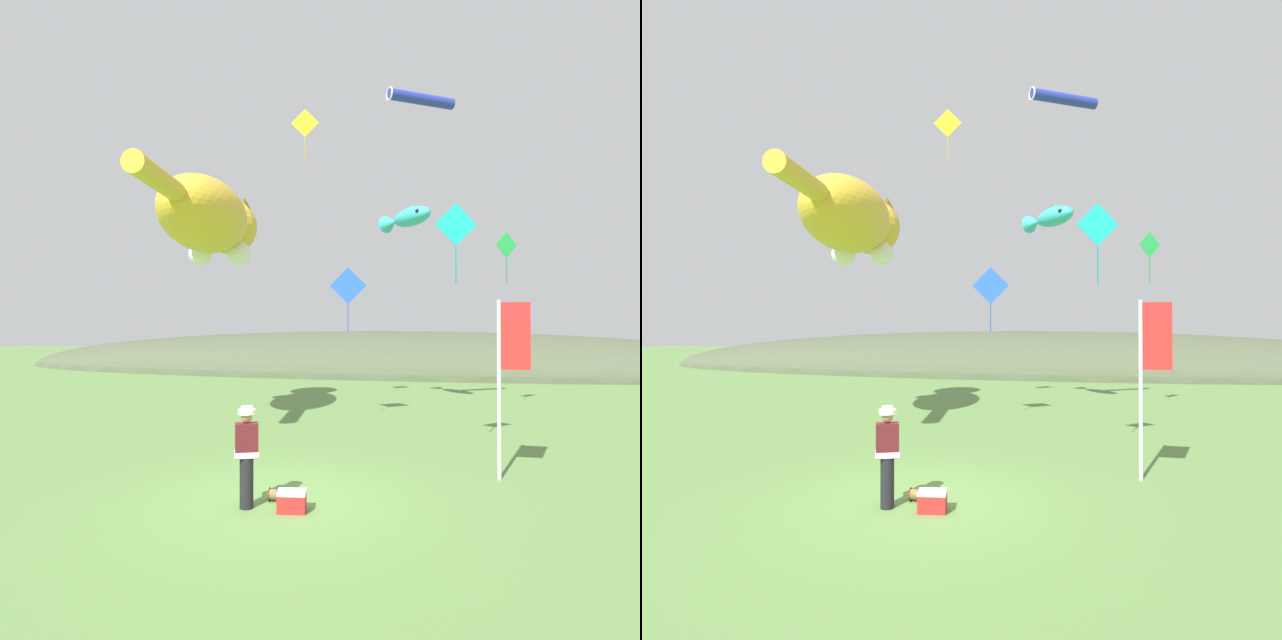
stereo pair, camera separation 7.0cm
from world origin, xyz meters
TOP-DOWN VIEW (x-y plane):
  - ground_plane at (0.00, 0.00)m, footprint 120.00×120.00m
  - distant_hill_ridge at (0.00, 27.08)m, footprint 56.48×14.13m
  - festival_attendant at (-0.41, -0.44)m, footprint 0.49×0.40m
  - kite_spool at (-0.05, -0.02)m, footprint 0.17×0.24m
  - picnic_cooler at (0.41, -0.45)m, footprint 0.53×0.39m
  - festival_banner_pole at (4.33, 2.13)m, footprint 0.66×0.08m
  - kite_giant_cat at (-4.31, 6.84)m, footprint 3.08×9.06m
  - kite_fish_windsock at (2.07, 10.23)m, footprint 2.20×2.47m
  - kite_tube_streamer at (2.59, 8.03)m, footprint 2.27×1.55m
  - kite_diamond_green at (5.61, 10.14)m, footprint 0.80×0.54m
  - kite_diamond_gold at (-1.44, 8.42)m, footprint 0.99×0.14m
  - kite_diamond_blue at (0.22, 7.57)m, footprint 1.22×0.03m
  - kite_diamond_teal at (3.39, 3.29)m, footprint 0.97×0.33m

SIDE VIEW (x-z plane):
  - ground_plane at x=0.00m, z-range 0.00..0.00m
  - distant_hill_ridge at x=0.00m, z-range -2.81..2.81m
  - kite_spool at x=-0.05m, z-range 0.00..0.24m
  - picnic_cooler at x=0.41m, z-range 0.00..0.36m
  - festival_attendant at x=-0.41m, z-range 0.07..1.84m
  - festival_banner_pole at x=4.33m, z-range 0.57..4.29m
  - kite_diamond_blue at x=0.22m, z-range 3.43..5.55m
  - kite_diamond_teal at x=3.39m, z-range 4.57..6.49m
  - kite_diamond_green at x=5.61m, z-range 5.15..7.00m
  - kite_giant_cat at x=-4.31m, z-range 5.34..8.10m
  - kite_fish_windsock at x=2.07m, z-range 6.84..7.64m
  - kite_diamond_gold at x=-1.44m, z-range 9.42..11.31m
  - kite_tube_streamer at x=2.59m, z-range 10.49..10.93m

